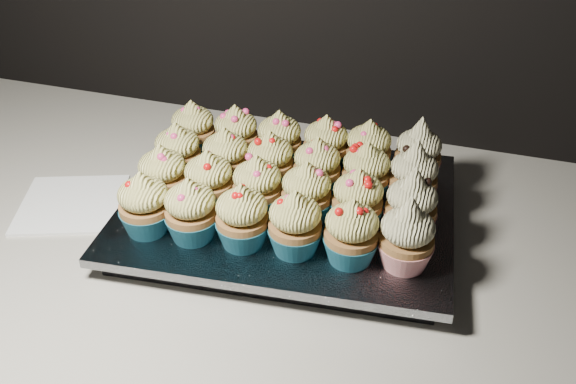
% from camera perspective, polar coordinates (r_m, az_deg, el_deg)
% --- Properties ---
extents(worktop, '(2.44, 0.64, 0.04)m').
position_cam_1_polar(worktop, '(0.83, 7.45, -6.20)').
color(worktop, beige).
rests_on(worktop, cabinet).
extents(napkin, '(0.18, 0.18, 0.00)m').
position_cam_1_polar(napkin, '(0.93, -18.67, -1.01)').
color(napkin, white).
rests_on(napkin, worktop).
extents(baking_tray, '(0.42, 0.33, 0.02)m').
position_cam_1_polar(baking_tray, '(0.85, 0.00, -2.19)').
color(baking_tray, black).
rests_on(baking_tray, worktop).
extents(foil_lining, '(0.45, 0.37, 0.01)m').
position_cam_1_polar(foil_lining, '(0.84, 0.00, -1.25)').
color(foil_lining, silver).
rests_on(foil_lining, baking_tray).
extents(cupcake_0, '(0.06, 0.06, 0.08)m').
position_cam_1_polar(cupcake_0, '(0.78, -12.65, -1.11)').
color(cupcake_0, '#1A637B').
rests_on(cupcake_0, foil_lining).
extents(cupcake_1, '(0.06, 0.06, 0.08)m').
position_cam_1_polar(cupcake_1, '(0.76, -8.63, -1.68)').
color(cupcake_1, '#1A637B').
rests_on(cupcake_1, foil_lining).
extents(cupcake_2, '(0.06, 0.06, 0.08)m').
position_cam_1_polar(cupcake_2, '(0.74, -4.11, -2.26)').
color(cupcake_2, '#1A637B').
rests_on(cupcake_2, foil_lining).
extents(cupcake_3, '(0.06, 0.06, 0.08)m').
position_cam_1_polar(cupcake_3, '(0.73, 0.64, -2.87)').
color(cupcake_3, '#1A637B').
rests_on(cupcake_3, foil_lining).
extents(cupcake_4, '(0.06, 0.06, 0.08)m').
position_cam_1_polar(cupcake_4, '(0.72, 5.65, -3.64)').
color(cupcake_4, '#1A637B').
rests_on(cupcake_4, foil_lining).
extents(cupcake_5, '(0.06, 0.06, 0.10)m').
position_cam_1_polar(cupcake_5, '(0.72, 10.52, -3.91)').
color(cupcake_5, red).
rests_on(cupcake_5, foil_lining).
extents(cupcake_6, '(0.06, 0.06, 0.08)m').
position_cam_1_polar(cupcake_6, '(0.83, -11.05, 1.42)').
color(cupcake_6, '#1A637B').
rests_on(cupcake_6, foil_lining).
extents(cupcake_7, '(0.06, 0.06, 0.08)m').
position_cam_1_polar(cupcake_7, '(0.81, -7.03, 0.92)').
color(cupcake_7, '#1A637B').
rests_on(cupcake_7, foil_lining).
extents(cupcake_8, '(0.06, 0.06, 0.08)m').
position_cam_1_polar(cupcake_8, '(0.79, -2.75, 0.45)').
color(cupcake_8, '#1A637B').
rests_on(cupcake_8, foil_lining).
extents(cupcake_9, '(0.06, 0.06, 0.08)m').
position_cam_1_polar(cupcake_9, '(0.78, 1.65, -0.15)').
color(cupcake_9, '#1A637B').
rests_on(cupcake_9, foil_lining).
extents(cupcake_10, '(0.06, 0.06, 0.08)m').
position_cam_1_polar(cupcake_10, '(0.77, 6.21, -0.78)').
color(cupcake_10, '#1A637B').
rests_on(cupcake_10, foil_lining).
extents(cupcake_11, '(0.06, 0.06, 0.10)m').
position_cam_1_polar(cupcake_11, '(0.77, 10.90, -1.22)').
color(cupcake_11, red).
rests_on(cupcake_11, foil_lining).
extents(cupcake_12, '(0.06, 0.06, 0.08)m').
position_cam_1_polar(cupcake_12, '(0.88, -9.74, 3.46)').
color(cupcake_12, '#1A637B').
rests_on(cupcake_12, foil_lining).
extents(cupcake_13, '(0.06, 0.06, 0.08)m').
position_cam_1_polar(cupcake_13, '(0.86, -5.57, 3.04)').
color(cupcake_13, '#1A637B').
rests_on(cupcake_13, foil_lining).
extents(cupcake_14, '(0.06, 0.06, 0.08)m').
position_cam_1_polar(cupcake_14, '(0.85, -1.59, 2.72)').
color(cupcake_14, '#1A637B').
rests_on(cupcake_14, foil_lining).
extents(cupcake_15, '(0.06, 0.06, 0.08)m').
position_cam_1_polar(cupcake_15, '(0.83, 2.59, 2.16)').
color(cupcake_15, '#1A637B').
rests_on(cupcake_15, foil_lining).
extents(cupcake_16, '(0.06, 0.06, 0.08)m').
position_cam_1_polar(cupcake_16, '(0.83, 6.94, 1.68)').
color(cupcake_16, '#1A637B').
rests_on(cupcake_16, foil_lining).
extents(cupcake_17, '(0.06, 0.06, 0.10)m').
position_cam_1_polar(cupcake_17, '(0.83, 11.09, 1.37)').
color(cupcake_17, red).
rests_on(cupcake_17, foil_lining).
extents(cupcake_18, '(0.06, 0.06, 0.08)m').
position_cam_1_polar(cupcake_18, '(0.93, -8.41, 5.51)').
color(cupcake_18, '#1A637B').
rests_on(cupcake_18, foil_lining).
extents(cupcake_19, '(0.06, 0.06, 0.08)m').
position_cam_1_polar(cupcake_19, '(0.91, -4.63, 5.13)').
color(cupcake_19, '#1A637B').
rests_on(cupcake_19, foil_lining).
extents(cupcake_20, '(0.06, 0.06, 0.08)m').
position_cam_1_polar(cupcake_20, '(0.90, -0.77, 4.63)').
color(cupcake_20, '#1A637B').
rests_on(cupcake_20, foil_lining).
extents(cupcake_21, '(0.06, 0.06, 0.08)m').
position_cam_1_polar(cupcake_21, '(0.88, 3.37, 4.19)').
color(cupcake_21, '#1A637B').
rests_on(cupcake_21, foil_lining).
extents(cupcake_22, '(0.06, 0.06, 0.08)m').
position_cam_1_polar(cupcake_22, '(0.88, 7.16, 3.75)').
color(cupcake_22, '#1A637B').
rests_on(cupcake_22, foil_lining).
extents(cupcake_23, '(0.06, 0.06, 0.10)m').
position_cam_1_polar(cupcake_23, '(0.88, 11.50, 3.40)').
color(cupcake_23, red).
rests_on(cupcake_23, foil_lining).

